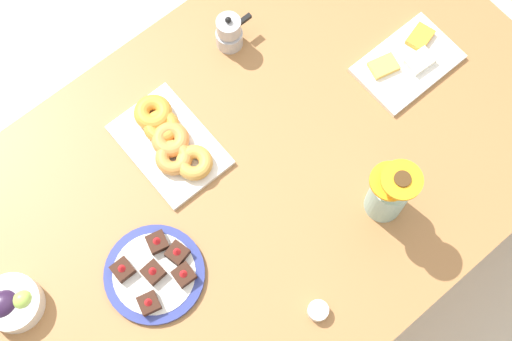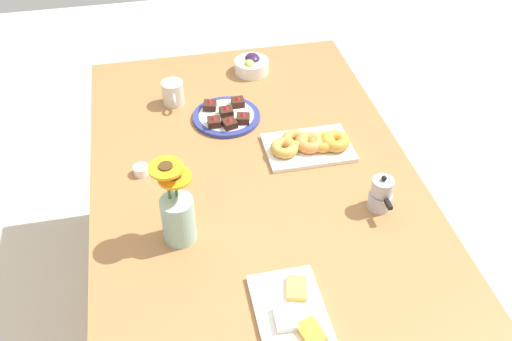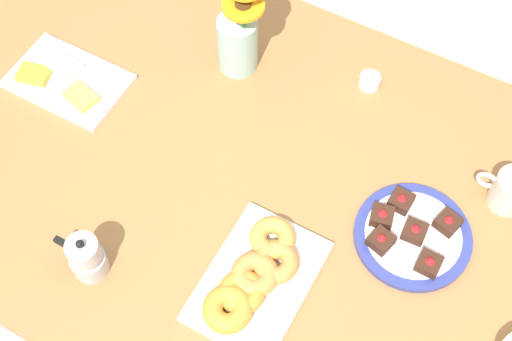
# 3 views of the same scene
# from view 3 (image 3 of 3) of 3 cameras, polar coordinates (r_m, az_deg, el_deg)

# --- Properties ---
(ground_plane) EXTENTS (6.00, 6.00, 0.00)m
(ground_plane) POSITION_cam_3_polar(r_m,az_deg,el_deg) (2.16, 0.00, -10.56)
(ground_plane) COLOR beige
(dining_table) EXTENTS (1.60, 1.00, 0.74)m
(dining_table) POSITION_cam_3_polar(r_m,az_deg,el_deg) (1.56, 0.00, -2.34)
(dining_table) COLOR #9E6B3D
(dining_table) RESTS_ON ground_plane
(coffee_mug) EXTENTS (0.11, 0.08, 0.09)m
(coffee_mug) POSITION_cam_3_polar(r_m,az_deg,el_deg) (1.51, 19.68, -1.48)
(coffee_mug) COLOR beige
(coffee_mug) RESTS_ON dining_table
(cheese_platter) EXTENTS (0.26, 0.17, 0.03)m
(cheese_platter) POSITION_cam_3_polar(r_m,az_deg,el_deg) (1.68, -14.91, 6.98)
(cheese_platter) COLOR white
(cheese_platter) RESTS_ON dining_table
(croissant_platter) EXTENTS (0.19, 0.28, 0.05)m
(croissant_platter) POSITION_cam_3_polar(r_m,az_deg,el_deg) (1.37, -0.08, -8.58)
(croissant_platter) COLOR white
(croissant_platter) RESTS_ON dining_table
(jam_cup_honey) EXTENTS (0.05, 0.05, 0.03)m
(jam_cup_honey) POSITION_cam_3_polar(r_m,az_deg,el_deg) (1.63, 9.09, 7.10)
(jam_cup_honey) COLOR white
(jam_cup_honey) RESTS_ON dining_table
(dessert_plate) EXTENTS (0.23, 0.23, 0.05)m
(dessert_plate) POSITION_cam_3_polar(r_m,az_deg,el_deg) (1.45, 12.38, -5.03)
(dessert_plate) COLOR navy
(dessert_plate) RESTS_ON dining_table
(flower_vase) EXTENTS (0.11, 0.11, 0.25)m
(flower_vase) POSITION_cam_3_polar(r_m,az_deg,el_deg) (1.60, -1.42, 10.51)
(flower_vase) COLOR #99C1B7
(flower_vase) RESTS_ON dining_table
(moka_pot) EXTENTS (0.11, 0.07, 0.12)m
(moka_pot) POSITION_cam_3_polar(r_m,az_deg,el_deg) (1.39, -13.40, -6.79)
(moka_pot) COLOR #B7B7BC
(moka_pot) RESTS_ON dining_table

